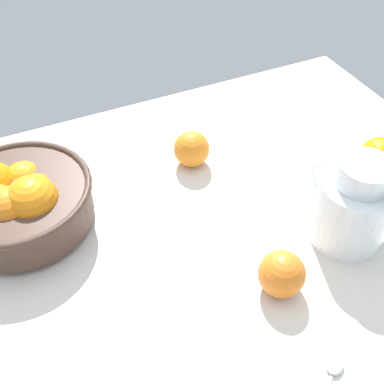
{
  "coord_description": "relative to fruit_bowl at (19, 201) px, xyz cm",
  "views": [
    {
      "loc": [
        -19.52,
        -45.09,
        61.37
      ],
      "look_at": [
        2.47,
        2.75,
        8.99
      ],
      "focal_mm": 43.86,
      "sensor_mm": 36.0,
      "label": 1
    }
  ],
  "objects": [
    {
      "name": "ground_plane",
      "position": [
        23.15,
        -16.36,
        -6.65
      ],
      "size": [
        118.73,
        84.82,
        3.0
      ],
      "primitive_type": "cube",
      "color": "silver"
    },
    {
      "name": "fruit_bowl",
      "position": [
        0.0,
        0.0,
        0.0
      ],
      "size": [
        24.91,
        24.91,
        11.52
      ],
      "color": "#473328",
      "rests_on": "ground_plane"
    },
    {
      "name": "juice_pitcher",
      "position": [
        48.53,
        -25.38,
        0.9
      ],
      "size": [
        12.29,
        16.82,
        16.74
      ],
      "color": "white",
      "rests_on": "ground_plane"
    },
    {
      "name": "loose_orange_0",
      "position": [
        32.78,
        2.18,
        -1.67
      ],
      "size": [
        6.97,
        6.97,
        6.97
      ],
      "primitive_type": "sphere",
      "color": "orange",
      "rests_on": "ground_plane"
    },
    {
      "name": "loose_orange_1",
      "position": [
        62.79,
        -16.6,
        -0.78
      ],
      "size": [
        8.73,
        8.73,
        8.73
      ],
      "primitive_type": "sphere",
      "color": "orange",
      "rests_on": "ground_plane"
    },
    {
      "name": "loose_orange_2",
      "position": [
        32.8,
        -29.93,
        -1.57
      ],
      "size": [
        7.17,
        7.17,
        7.17
      ],
      "primitive_type": "sphere",
      "color": "orange",
      "rests_on": "ground_plane"
    }
  ]
}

